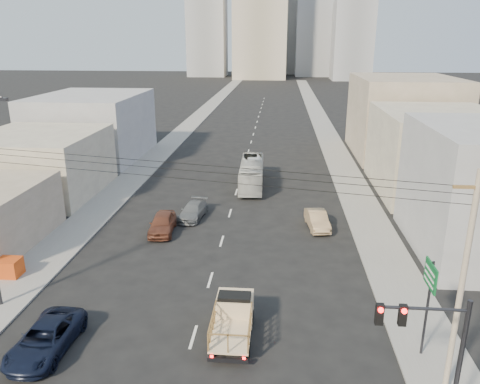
# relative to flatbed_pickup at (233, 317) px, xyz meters

# --- Properties ---
(ground) EXTENTS (420.00, 420.00, 0.00)m
(ground) POSITION_rel_flatbed_pickup_xyz_m (-2.02, -2.27, -1.09)
(ground) COLOR black
(ground) RESTS_ON ground
(sidewalk_left) EXTENTS (3.50, 180.00, 0.12)m
(sidewalk_left) POSITION_rel_flatbed_pickup_xyz_m (-13.77, 67.73, -1.03)
(sidewalk_left) COLOR gray
(sidewalk_left) RESTS_ON ground
(sidewalk_right) EXTENTS (3.50, 180.00, 0.12)m
(sidewalk_right) POSITION_rel_flatbed_pickup_xyz_m (9.73, 67.73, -1.03)
(sidewalk_right) COLOR gray
(sidewalk_right) RESTS_ON ground
(lane_dashes) EXTENTS (0.15, 104.00, 0.01)m
(lane_dashes) POSITION_rel_flatbed_pickup_xyz_m (-2.02, 50.73, -1.09)
(lane_dashes) COLOR silver
(lane_dashes) RESTS_ON ground
(flatbed_pickup) EXTENTS (1.95, 4.41, 1.90)m
(flatbed_pickup) POSITION_rel_flatbed_pickup_xyz_m (0.00, 0.00, 0.00)
(flatbed_pickup) COLOR beige
(flatbed_pickup) RESTS_ON ground
(navy_pickup) EXTENTS (2.47, 5.10, 1.40)m
(navy_pickup) POSITION_rel_flatbed_pickup_xyz_m (-8.94, -1.97, -0.39)
(navy_pickup) COLOR black
(navy_pickup) RESTS_ON ground
(city_bus) EXTENTS (2.54, 9.79, 2.71)m
(city_bus) POSITION_rel_flatbed_pickup_xyz_m (-0.63, 25.98, 0.26)
(city_bus) COLOR beige
(city_bus) RESTS_ON ground
(sedan_brown) EXTENTS (2.13, 4.60, 1.53)m
(sedan_brown) POSITION_rel_flatbed_pickup_xyz_m (-6.86, 13.04, -0.33)
(sedan_brown) COLOR brown
(sedan_brown) RESTS_ON ground
(sedan_tan) EXTENTS (1.99, 4.30, 1.37)m
(sedan_tan) POSITION_rel_flatbed_pickup_xyz_m (5.33, 15.01, -0.41)
(sedan_tan) COLOR tan
(sedan_tan) RESTS_ON ground
(sedan_grey) EXTENTS (2.24, 4.49, 1.25)m
(sedan_grey) POSITION_rel_flatbed_pickup_xyz_m (-5.05, 16.39, -0.47)
(sedan_grey) COLOR slate
(sedan_grey) RESTS_ON ground
(traffic_signal) EXTENTS (3.23, 0.35, 6.00)m
(traffic_signal) POSITION_rel_flatbed_pickup_xyz_m (7.75, -5.77, 2.98)
(traffic_signal) COLOR #2D2D33
(traffic_signal) RESTS_ON ground
(green_sign) EXTENTS (0.18, 1.60, 5.00)m
(green_sign) POSITION_rel_flatbed_pickup_xyz_m (9.14, -0.77, 2.65)
(green_sign) COLOR #2D2D33
(green_sign) RESTS_ON ground
(utility_pole) EXTENTS (1.80, 0.24, 10.00)m
(utility_pole) POSITION_rel_flatbed_pickup_xyz_m (9.48, -3.27, 4.09)
(utility_pole) COLOR gray
(utility_pole) RESTS_ON ground
(overhead_wires) EXTENTS (23.01, 5.02, 0.72)m
(overhead_wires) POSITION_rel_flatbed_pickup_xyz_m (-2.02, -0.77, 7.87)
(overhead_wires) COLOR black
(overhead_wires) RESTS_ON ground
(crate_stack) EXTENTS (1.80, 1.20, 1.14)m
(crate_stack) POSITION_rel_flatbed_pickup_xyz_m (-15.02, 5.02, -0.40)
(crate_stack) COLOR #CB4413
(crate_stack) RESTS_ON sidewalk_left
(bldg_right_mid) EXTENTS (11.00, 14.00, 8.00)m
(bldg_right_mid) POSITION_rel_flatbed_pickup_xyz_m (17.48, 25.73, 2.91)
(bldg_right_mid) COLOR #A59985
(bldg_right_mid) RESTS_ON ground
(bldg_right_far) EXTENTS (12.00, 16.00, 10.00)m
(bldg_right_far) POSITION_rel_flatbed_pickup_xyz_m (17.98, 41.73, 3.91)
(bldg_right_far) COLOR gray
(bldg_right_far) RESTS_ON ground
(bldg_left_mid) EXTENTS (11.00, 12.00, 6.00)m
(bldg_left_mid) POSITION_rel_flatbed_pickup_xyz_m (-21.02, 21.73, 1.91)
(bldg_left_mid) COLOR #A59985
(bldg_left_mid) RESTS_ON ground
(bldg_left_far) EXTENTS (12.00, 16.00, 8.00)m
(bldg_left_far) POSITION_rel_flatbed_pickup_xyz_m (-21.52, 36.73, 2.91)
(bldg_left_far) COLOR #949497
(bldg_left_far) RESTS_ON ground
(midrise_ne) EXTENTS (16.00, 16.00, 40.00)m
(midrise_ne) POSITION_rel_flatbed_pickup_xyz_m (15.98, 182.73, 18.91)
(midrise_ne) COLOR gray
(midrise_ne) RESTS_ON ground
(midrise_nw) EXTENTS (15.00, 15.00, 34.00)m
(midrise_nw) POSITION_rel_flatbed_pickup_xyz_m (-28.02, 177.73, 15.91)
(midrise_nw) COLOR gray
(midrise_nw) RESTS_ON ground
(midrise_back) EXTENTS (18.00, 18.00, 44.00)m
(midrise_back) POSITION_rel_flatbed_pickup_xyz_m (3.98, 197.73, 20.91)
(midrise_back) COLOR #949497
(midrise_back) RESTS_ON ground
(midrise_east) EXTENTS (14.00, 14.00, 28.00)m
(midrise_east) POSITION_rel_flatbed_pickup_xyz_m (27.98, 162.73, 12.91)
(midrise_east) COLOR gray
(midrise_east) RESTS_ON ground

